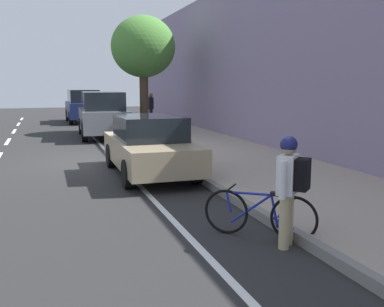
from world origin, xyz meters
name	(u,v)px	position (x,y,z in m)	size (l,w,h in m)	color
ground	(99,160)	(0.00, 0.00, 0.00)	(65.92, 65.92, 0.00)	#292929
sidewalk	(217,151)	(3.92, 0.00, 0.08)	(3.81, 41.20, 0.16)	#A69787
curb_edge	(160,154)	(1.93, 0.00, 0.08)	(0.16, 41.20, 0.16)	gray
lane_stripe_bike_edge	(114,159)	(0.46, 0.00, 0.00)	(0.12, 41.20, 0.01)	white
building_facade	(277,58)	(6.08, 0.00, 3.20)	(0.50, 41.20, 6.39)	gray
parked_sedan_tan_second	(150,146)	(0.98, -2.66, 0.75)	(1.86, 4.41, 1.52)	tan
parked_suv_grey_mid	(103,114)	(0.89, 6.00, 1.03)	(2.11, 4.77, 1.99)	slate
parked_suv_dark_blue_far	(83,106)	(0.75, 14.21, 1.03)	(1.99, 4.71, 1.99)	navy
bicycle_at_curb	(259,214)	(1.47, -7.83, 0.38)	(1.36, 1.16, 0.76)	black
cyclist_with_backpack	(290,181)	(1.69, -8.30, 0.97)	(0.55, 0.54, 1.60)	#C6B284
street_tree_mid_block	(143,48)	(3.00, 7.13, 4.01)	(3.00, 3.00, 5.33)	#4B392B
pedestrian_on_phone	(151,107)	(3.80, 9.14, 1.13)	(0.25, 0.62, 1.71)	black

